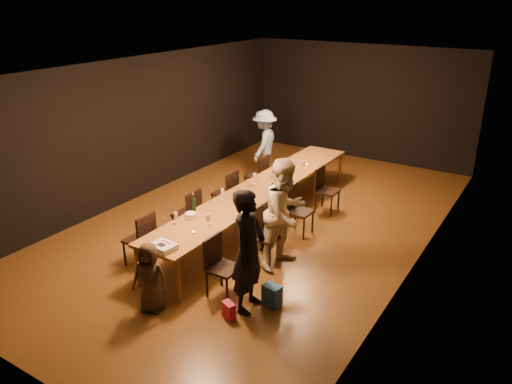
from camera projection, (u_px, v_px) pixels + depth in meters
The scene contains 30 objects.
ground at pixel (261, 223), 9.77m from camera, with size 10.00×10.00×0.00m, color #4C2E13.
room_shell at pixel (261, 119), 8.99m from camera, with size 6.04×10.04×3.02m.
table at pixel (261, 190), 9.51m from camera, with size 0.90×6.00×0.75m.
chair_right_0 at pixel (224, 268), 7.29m from camera, with size 0.42×0.42×0.93m, color black, non-canonical shape.
chair_right_1 at pixel (266, 236), 8.23m from camera, with size 0.42×0.42×0.93m, color black, non-canonical shape.
chair_right_2 at pixel (300, 211), 9.17m from camera, with size 0.42×0.42×0.93m, color black, non-canonical shape.
chair_right_3 at pixel (327, 191), 10.11m from camera, with size 0.42×0.42×0.93m, color black, non-canonical shape.
chair_left_0 at pixel (139, 239), 8.13m from camera, with size 0.42×0.42×0.93m, color black, non-canonical shape.
chair_left_1 at pixel (186, 213), 9.07m from camera, with size 0.42×0.42×0.93m, color black, non-canonical shape.
chair_left_2 at pixel (225, 192), 10.02m from camera, with size 0.42×0.42×0.93m, color black, non-canonical shape.
chair_left_3 at pixel (257, 175), 10.96m from camera, with size 0.42×0.42×0.93m, color black, non-canonical shape.
woman_birthday at pixel (249, 251), 6.84m from camera, with size 0.66×0.43×1.82m, color black.
woman_tan at pixel (285, 213), 7.98m from camera, with size 0.89×0.69×1.83m, color beige.
man_blue at pixel (264, 143), 12.01m from camera, with size 1.05×0.60×1.63m, color #7C99C0.
child at pixel (150, 277), 6.94m from camera, with size 0.51×0.33×1.04m, color #403224.
gift_bag_red at pixel (229, 310), 6.90m from camera, with size 0.20×0.11×0.24m, color #D31F52.
gift_bag_blue at pixel (272, 295), 7.16m from camera, with size 0.26×0.17×0.33m, color #2966B2.
birthday_cake at pixel (163, 246), 7.21m from camera, with size 0.38×0.32×0.09m.
plate_stack at pixel (191, 216), 8.17m from camera, with size 0.18×0.18×0.10m, color silver.
champagne_bottle at pixel (193, 202), 8.41m from camera, with size 0.08×0.08×0.34m, color black, non-canonical shape.
ice_bucket at pixel (279, 170), 10.06m from camera, with size 0.22×0.22×0.24m, color #ACACB1.
wineglass_0 at pixel (176, 218), 7.95m from camera, with size 0.06×0.06×0.21m, color beige, non-canonical shape.
wineglass_1 at pixel (208, 220), 7.90m from camera, with size 0.06×0.06×0.21m, color beige, non-canonical shape.
wineglass_2 at pixel (223, 194), 8.92m from camera, with size 0.06×0.06×0.21m, color silver, non-canonical shape.
wineglass_3 at pixel (270, 188), 9.18m from camera, with size 0.06×0.06×0.21m, color beige, non-canonical shape.
wineglass_4 at pixel (255, 178), 9.65m from camera, with size 0.06×0.06×0.21m, color silver, non-canonical shape.
wineglass_5 at pixel (303, 166), 10.35m from camera, with size 0.06×0.06×0.21m, color silver, non-canonical shape.
tealight_near at pixel (194, 233), 7.68m from camera, with size 0.05×0.05×0.03m, color #B2B7B2.
tealight_mid at pixel (272, 186), 9.53m from camera, with size 0.05×0.05×0.03m, color #B2B7B2.
tealight_far at pixel (307, 165), 10.68m from camera, with size 0.05×0.05×0.03m, color #B2B7B2.
Camera 1 is at (4.64, -7.51, 4.22)m, focal length 35.00 mm.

